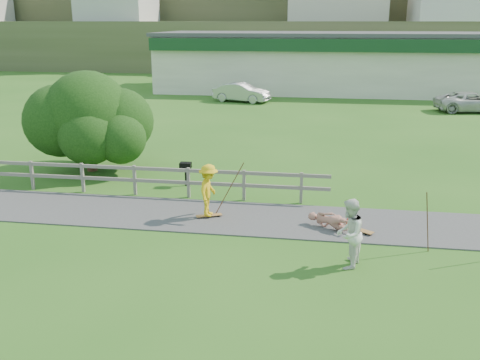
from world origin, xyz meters
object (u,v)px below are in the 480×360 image
at_px(skater_fallen, 331,221).
at_px(spectator_a, 349,234).
at_px(skater_rider, 209,193).
at_px(tree, 90,134).
at_px(bbq, 186,174).
at_px(car_silver, 241,92).
at_px(car_white, 472,102).

distance_m(skater_fallen, spectator_a, 2.60).
height_order(skater_rider, skater_fallen, skater_rider).
bearing_deg(tree, skater_rider, -38.19).
relative_size(skater_fallen, bbq, 1.66).
bearing_deg(tree, car_silver, 81.37).
relative_size(spectator_a, tree, 0.32).
bearing_deg(car_silver, skater_rider, -158.35).
relative_size(car_silver, car_white, 0.90).
relative_size(car_white, bbq, 5.39).
height_order(tree, bbq, tree).
bearing_deg(skater_fallen, car_white, 9.30).
relative_size(spectator_a, car_silver, 0.41).
distance_m(spectator_a, bbq, 8.56).
xyz_separation_m(spectator_a, tree, (-10.35, 7.67, 0.67)).
height_order(car_silver, car_white, car_silver).
bearing_deg(car_silver, skater_fallen, -150.21).
relative_size(car_silver, tree, 0.78).
bearing_deg(skater_fallen, bbq, 87.50).
xyz_separation_m(spectator_a, car_silver, (-7.22, 28.33, -0.18)).
distance_m(skater_rider, car_white, 26.90).
bearing_deg(skater_fallen, tree, 94.04).
xyz_separation_m(skater_rider, skater_fallen, (3.86, -0.40, -0.56)).
bearing_deg(car_white, car_silver, 73.52).
xyz_separation_m(skater_rider, spectator_a, (4.27, -2.89, 0.07)).
distance_m(spectator_a, car_silver, 29.23).
distance_m(car_white, tree, 26.96).
bearing_deg(skater_rider, tree, 54.88).
bearing_deg(car_silver, car_white, -82.54).
relative_size(skater_rider, skater_fallen, 1.10).
relative_size(skater_rider, car_white, 0.34).
distance_m(skater_rider, tree, 7.78).
height_order(skater_rider, car_white, skater_rider).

